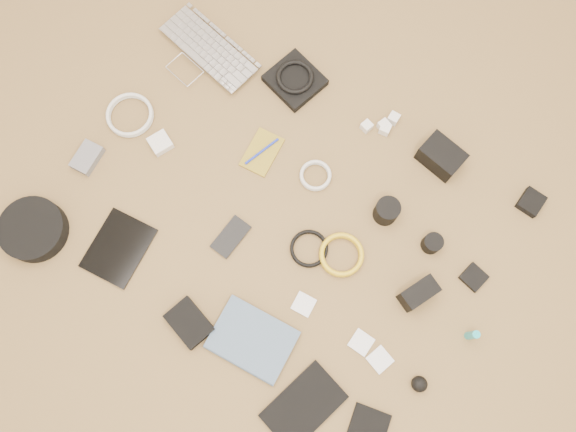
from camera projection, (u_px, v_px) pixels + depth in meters
The scene contains 32 objects.
laptop at pixel (199, 59), 1.94m from camera, with size 0.37×0.25×0.03m, color #B5B5BA.
headphone_pouch at pixel (295, 80), 1.92m from camera, with size 0.17×0.16×0.03m, color black.
headphones at pixel (295, 77), 1.90m from camera, with size 0.13×0.13×0.02m, color black.
charger_a at pixel (384, 125), 1.88m from camera, with size 0.03×0.03×0.03m, color silver.
charger_b at pixel (394, 118), 1.89m from camera, with size 0.03×0.03×0.03m, color silver.
charger_c at pixel (385, 129), 1.88m from camera, with size 0.03×0.03×0.03m, color silver.
charger_d at pixel (367, 126), 1.88m from camera, with size 0.03×0.03×0.03m, color silver.
dslr_camera at pixel (441, 156), 1.83m from camera, with size 0.14×0.09×0.08m, color black.
lens_pouch at pixel (531, 202), 1.81m from camera, with size 0.07×0.08×0.03m, color black.
notebook_olive at pixel (262, 152), 1.87m from camera, with size 0.10×0.15×0.01m, color olive.
pen_blue at pixel (262, 151), 1.86m from camera, with size 0.01×0.01×0.14m, color #1626B3.
cable_white_a at pixel (315, 176), 1.84m from camera, with size 0.11×0.11×0.01m, color silver.
lens_a at pixel (387, 211), 1.78m from camera, with size 0.08×0.08×0.08m, color black.
lens_b at pixel (432, 243), 1.76m from camera, with size 0.06×0.06×0.06m, color black.
card_reader at pixel (474, 277), 1.76m from camera, with size 0.07×0.07×0.02m, color black.
power_brick at pixel (160, 143), 1.86m from camera, with size 0.07×0.07×0.03m, color silver.
cable_white_b at pixel (130, 116), 1.90m from camera, with size 0.16×0.16×0.01m, color silver.
cable_black at pixel (309, 249), 1.78m from camera, with size 0.12×0.12×0.01m, color black.
cable_yellow at pixel (341, 255), 1.77m from camera, with size 0.14×0.14×0.02m, color gold.
flash at pixel (418, 293), 1.71m from camera, with size 0.06×0.11×0.08m, color black.
lens_cleaner at pixel (472, 335), 1.68m from camera, with size 0.02×0.02×0.08m, color #1BA1B1.
battery_charger at pixel (87, 158), 1.85m from camera, with size 0.07×0.11×0.03m, color slate.
tablet at pixel (119, 248), 1.78m from camera, with size 0.17×0.22×0.01m, color black.
phone at pixel (231, 237), 1.79m from camera, with size 0.07×0.13×0.01m, color black.
filter_case_left at pixel (304, 304), 1.74m from camera, with size 0.06×0.06×0.01m, color silver.
filter_case_mid at pixel (361, 342), 1.71m from camera, with size 0.06×0.06×0.01m, color silver.
filter_case_right at pixel (380, 360), 1.70m from camera, with size 0.06×0.06×0.01m, color silver.
air_blower at pixel (419, 384), 1.66m from camera, with size 0.05×0.05×0.05m, color black.
headphone_case at pixel (33, 230), 1.77m from camera, with size 0.21×0.21×0.06m, color black.
drive_case at pixel (189, 323), 1.71m from camera, with size 0.13×0.10×0.03m, color black.
paperback at pixel (238, 367), 1.68m from camera, with size 0.18×0.24×0.02m, color #465D77.
notebook_black_a at pixel (304, 406), 1.66m from camera, with size 0.14×0.23×0.02m, color black.
Camera 1 is at (0.27, -0.35, 1.76)m, focal length 35.00 mm.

